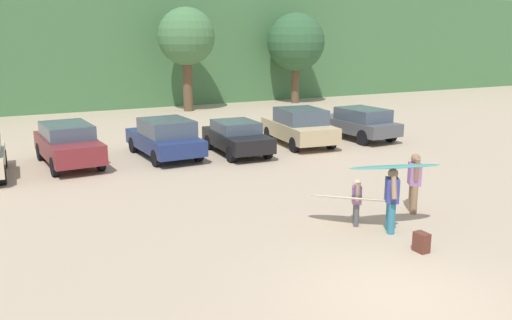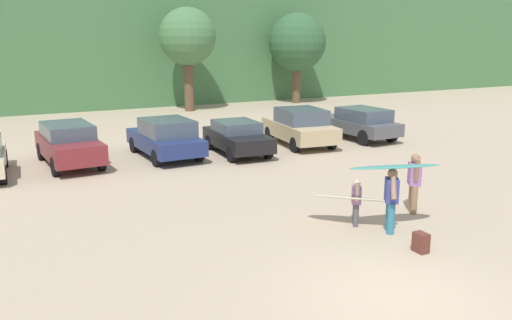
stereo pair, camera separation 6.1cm
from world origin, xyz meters
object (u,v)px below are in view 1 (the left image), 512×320
at_px(parked_car_navy, 165,137).
at_px(person_child, 357,199).
at_px(parked_car_tan, 299,126).
at_px(person_companion, 414,179).
at_px(parked_car_dark_gray, 359,122).
at_px(person_adult, 392,196).
at_px(parked_car_black, 237,137).
at_px(surfboard_teal, 395,167).
at_px(backpack_dropped, 421,242).
at_px(parked_car_maroon, 68,143).
at_px(surfboard_cream, 353,198).

bearing_deg(parked_car_navy, person_child, -171.26).
bearing_deg(parked_car_tan, person_companion, 173.37).
relative_size(parked_car_dark_gray, person_adult, 2.69).
bearing_deg(parked_car_black, parked_car_tan, -79.29).
bearing_deg(surfboard_teal, person_adult, 22.53).
xyz_separation_m(person_companion, surfboard_teal, (-1.52, -0.90, 0.73)).
height_order(parked_car_dark_gray, person_companion, person_companion).
distance_m(parked_car_dark_gray, backpack_dropped, 13.52).
height_order(surfboard_teal, backpack_dropped, surfboard_teal).
xyz_separation_m(parked_car_navy, surfboard_teal, (2.46, -10.57, 0.85)).
distance_m(parked_car_tan, person_adult, 10.94).
relative_size(parked_car_black, person_child, 3.27).
distance_m(parked_car_tan, surfboard_teal, 10.95).
relative_size(person_child, surfboard_teal, 0.50).
xyz_separation_m(parked_car_maroon, surfboard_cream, (5.46, -10.15, -0.10)).
bearing_deg(person_companion, person_child, 35.48).
distance_m(parked_car_maroon, surfboard_teal, 12.54).
height_order(parked_car_black, parked_car_tan, parked_car_tan).
bearing_deg(parked_car_maroon, surfboard_teal, -154.56).
bearing_deg(surfboard_cream, parked_car_black, -54.17).
xyz_separation_m(person_child, surfboard_cream, (-0.10, 0.01, 0.04)).
distance_m(parked_car_navy, surfboard_teal, 10.88).
bearing_deg(person_adult, person_child, -27.64).
distance_m(person_companion, surfboard_cream, 2.15).
xyz_separation_m(parked_car_black, surfboard_teal, (-0.35, -9.86, 0.95)).
height_order(person_companion, backpack_dropped, person_companion).
distance_m(parked_car_black, parked_car_dark_gray, 6.46).
xyz_separation_m(parked_car_navy, person_child, (1.93, -9.80, -0.11)).
xyz_separation_m(parked_car_navy, person_adult, (2.39, -10.57, 0.11)).
height_order(person_companion, surfboard_cream, person_companion).
height_order(parked_car_maroon, parked_car_tan, parked_car_tan).
bearing_deg(backpack_dropped, parked_car_navy, 100.39).
xyz_separation_m(parked_car_black, surfboard_cream, (-0.98, -9.08, 0.02)).
relative_size(person_companion, surfboard_cream, 0.75).
bearing_deg(person_child, surfboard_teal, 155.89).
bearing_deg(person_adult, person_companion, -118.37).
distance_m(parked_car_navy, person_child, 9.99).
height_order(parked_car_maroon, person_adult, person_adult).
height_order(parked_car_navy, parked_car_tan, parked_car_tan).
bearing_deg(person_companion, surfboard_teal, 62.45).
relative_size(person_child, person_companion, 0.74).
bearing_deg(person_companion, parked_car_dark_gray, -87.97).
relative_size(person_companion, backpack_dropped, 3.65).
height_order(parked_car_maroon, person_companion, person_companion).
bearing_deg(parked_car_dark_gray, surfboard_teal, 143.48).
relative_size(parked_car_maroon, person_companion, 2.72).
relative_size(person_adult, backpack_dropped, 3.60).
distance_m(parked_car_navy, backpack_dropped, 12.09).
xyz_separation_m(parked_car_maroon, surfboard_teal, (6.09, -10.93, 0.82)).
bearing_deg(surfboard_cream, backpack_dropped, 141.29).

